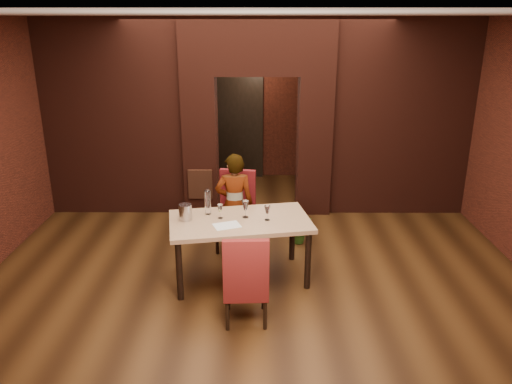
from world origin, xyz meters
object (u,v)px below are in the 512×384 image
water_bottle (208,202)px  wine_glass_a (220,211)px  chair_near (246,277)px  wine_bucket (185,212)px  wine_glass_c (267,213)px  potted_plant (299,230)px  chair_far (235,212)px  person_seated (234,204)px  dining_table (240,249)px  wine_glass_b (245,209)px

water_bottle → wine_glass_a: bearing=-41.3°
chair_near → wine_bucket: size_ratio=5.26×
chair_near → water_bottle: (-0.50, 1.12, 0.45)m
wine_glass_c → potted_plant: size_ratio=0.50×
chair_far → potted_plant: 1.02m
water_bottle → person_seated: bearing=61.5°
person_seated → wine_glass_c: person_seated is taller
dining_table → wine_bucket: wine_bucket is taller
person_seated → wine_glass_a: (-0.14, -0.71, 0.17)m
water_bottle → wine_bucket: bearing=-142.6°
dining_table → wine_glass_b: (0.07, 0.07, 0.51)m
chair_far → wine_bucket: (-0.57, -0.88, 0.34)m
dining_table → chair_far: chair_far is taller
wine_glass_c → chair_near: bearing=-104.8°
dining_table → wine_glass_b: bearing=36.4°
chair_far → water_bottle: size_ratio=3.40×
wine_glass_a → water_bottle: (-0.17, 0.15, 0.07)m
wine_bucket → water_bottle: 0.33m
chair_near → wine_glass_c: (0.24, 0.92, 0.38)m
dining_table → wine_glass_c: bearing=-12.6°
wine_glass_c → water_bottle: (-0.75, 0.20, 0.07)m
person_seated → wine_glass_b: size_ratio=6.57×
chair_near → potted_plant: 2.17m
chair_far → chair_near: 1.81m
wine_glass_b → water_bottle: water_bottle is taller
dining_table → wine_glass_a: 0.55m
person_seated → wine_glass_b: person_seated is taller
chair_far → wine_glass_b: chair_far is taller
dining_table → water_bottle: water_bottle is taller
chair_far → water_bottle: water_bottle is taller
wine_glass_a → wine_glass_b: size_ratio=0.83×
chair_far → wine_glass_b: bearing=-68.3°
chair_near → person_seated: (-0.20, 1.69, 0.20)m
dining_table → water_bottle: 0.73m
dining_table → wine_bucket: 0.84m
person_seated → wine_glass_a: size_ratio=7.94×
dining_table → wine_glass_c: (0.34, -0.01, 0.50)m
wine_glass_b → wine_bucket: wine_glass_b is taller
wine_glass_b → wine_glass_c: size_ratio=1.15×
person_seated → water_bottle: size_ratio=4.37×
dining_table → wine_bucket: (-0.67, -0.01, 0.50)m
dining_table → chair_far: (-0.10, 0.87, 0.16)m
person_seated → potted_plant: person_seated is taller
water_bottle → wine_glass_b: bearing=-13.7°
wine_glass_a → water_bottle: bearing=138.7°
wine_glass_b → wine_glass_a: bearing=-174.6°
wine_glass_b → dining_table: bearing=-133.4°
person_seated → chair_far: bearing=-94.7°
person_seated → potted_plant: (0.93, 0.33, -0.54)m
wine_bucket → wine_glass_a: bearing=7.0°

